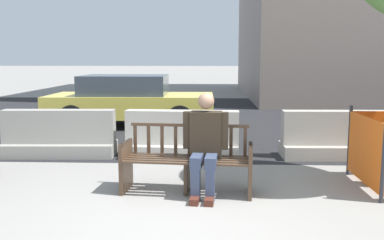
{
  "coord_description": "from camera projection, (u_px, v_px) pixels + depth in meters",
  "views": [
    {
      "loc": [
        0.29,
        -4.27,
        1.75
      ],
      "look_at": [
        -0.02,
        2.66,
        0.75
      ],
      "focal_mm": 40.0,
      "sensor_mm": 36.0,
      "label": 1
    }
  ],
  "objects": [
    {
      "name": "ground_plane",
      "position": [
        183.0,
        226.0,
        4.49
      ],
      "size": [
        200.0,
        200.0,
        0.0
      ],
      "primitive_type": "plane",
      "color": "gray"
    },
    {
      "name": "street_asphalt",
      "position": [
        201.0,
        116.0,
        13.09
      ],
      "size": [
        120.0,
        12.0,
        0.01
      ],
      "primitive_type": "cube",
      "color": "black",
      "rests_on": "ground"
    },
    {
      "name": "street_bench",
      "position": [
        187.0,
        163.0,
        5.6
      ],
      "size": [
        1.73,
        0.66,
        0.88
      ],
      "color": "#473323",
      "rests_on": "ground"
    },
    {
      "name": "seated_person",
      "position": [
        205.0,
        142.0,
        5.47
      ],
      "size": [
        0.59,
        0.75,
        1.31
      ],
      "color": "#2D2319",
      "rests_on": "ground"
    },
    {
      "name": "jersey_barrier_centre",
      "position": [
        182.0,
        138.0,
        7.6
      ],
      "size": [
        2.03,
        0.78,
        0.84
      ],
      "color": "#ADA89E",
      "rests_on": "ground"
    },
    {
      "name": "jersey_barrier_left",
      "position": [
        59.0,
        137.0,
        7.72
      ],
      "size": [
        2.03,
        0.77,
        0.84
      ],
      "color": "gray",
      "rests_on": "ground"
    },
    {
      "name": "jersey_barrier_right",
      "position": [
        339.0,
        139.0,
        7.57
      ],
      "size": [
        2.01,
        0.72,
        0.84
      ],
      "color": "#9E998E",
      "rests_on": "ground"
    },
    {
      "name": "car_taxi_near",
      "position": [
        130.0,
        100.0,
        11.17
      ],
      "size": [
        4.27,
        2.04,
        1.32
      ],
      "color": "#DBC64C",
      "rests_on": "ground"
    }
  ]
}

